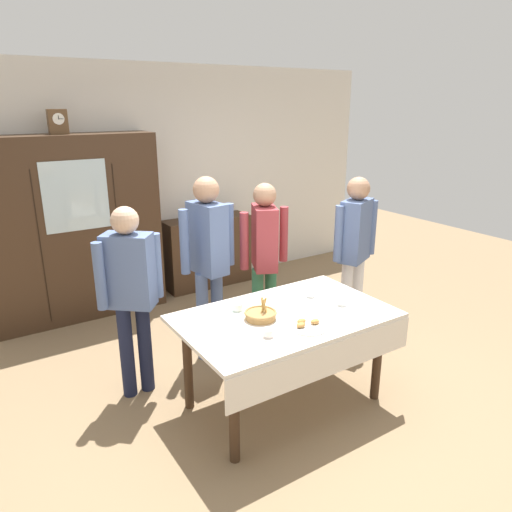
% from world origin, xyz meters
% --- Properties ---
extents(ground_plane, '(12.00, 12.00, 0.00)m').
position_xyz_m(ground_plane, '(0.00, 0.00, 0.00)').
color(ground_plane, '#846B4C').
rests_on(ground_plane, ground).
extents(back_wall, '(6.40, 0.10, 2.70)m').
position_xyz_m(back_wall, '(0.00, 2.65, 1.35)').
color(back_wall, silver).
rests_on(back_wall, ground).
extents(dining_table, '(1.58, 0.98, 0.76)m').
position_xyz_m(dining_table, '(0.00, -0.23, 0.65)').
color(dining_table, '#3D2819').
rests_on(dining_table, ground).
extents(wall_cabinet, '(1.77, 0.46, 1.96)m').
position_xyz_m(wall_cabinet, '(-0.90, 2.35, 0.98)').
color(wall_cabinet, '#3D2819').
rests_on(wall_cabinet, ground).
extents(mantel_clock, '(0.18, 0.11, 0.24)m').
position_xyz_m(mantel_clock, '(-0.94, 2.35, 2.08)').
color(mantel_clock, brown).
rests_on(mantel_clock, wall_cabinet).
extents(bookshelf_low, '(1.11, 0.35, 0.89)m').
position_xyz_m(bookshelf_low, '(0.69, 2.41, 0.45)').
color(bookshelf_low, '#3D2819').
rests_on(bookshelf_low, ground).
extents(book_stack, '(0.17, 0.20, 0.12)m').
position_xyz_m(book_stack, '(0.69, 2.41, 0.95)').
color(book_stack, '#B29333').
rests_on(book_stack, bookshelf_low).
extents(tea_cup_near_right, '(0.13, 0.13, 0.06)m').
position_xyz_m(tea_cup_near_right, '(0.37, -0.05, 0.79)').
color(tea_cup_near_right, white).
rests_on(tea_cup_near_right, dining_table).
extents(tea_cup_back_edge, '(0.13, 0.13, 0.06)m').
position_xyz_m(tea_cup_back_edge, '(-0.27, 0.04, 0.79)').
color(tea_cup_back_edge, silver).
rests_on(tea_cup_back_edge, dining_table).
extents(tea_cup_far_right, '(0.13, 0.13, 0.06)m').
position_xyz_m(tea_cup_far_right, '(-0.31, -0.43, 0.79)').
color(tea_cup_far_right, white).
rests_on(tea_cup_far_right, dining_table).
extents(tea_cup_mid_left, '(0.13, 0.13, 0.06)m').
position_xyz_m(tea_cup_mid_left, '(0.46, -0.31, 0.79)').
color(tea_cup_mid_left, white).
rests_on(tea_cup_mid_left, dining_table).
extents(bread_basket, '(0.24, 0.24, 0.16)m').
position_xyz_m(bread_basket, '(-0.20, -0.16, 0.79)').
color(bread_basket, '#9E7542').
rests_on(bread_basket, dining_table).
extents(pastry_plate, '(0.28, 0.28, 0.05)m').
position_xyz_m(pastry_plate, '(0.01, -0.45, 0.77)').
color(pastry_plate, white).
rests_on(pastry_plate, dining_table).
extents(spoon_far_left, '(0.12, 0.02, 0.01)m').
position_xyz_m(spoon_far_left, '(0.66, -0.30, 0.76)').
color(spoon_far_left, silver).
rests_on(spoon_far_left, dining_table).
extents(spoon_back_edge, '(0.12, 0.02, 0.01)m').
position_xyz_m(spoon_back_edge, '(0.26, -0.32, 0.76)').
color(spoon_back_edge, silver).
rests_on(spoon_back_edge, dining_table).
extents(person_behind_table_right, '(0.52, 0.33, 1.61)m').
position_xyz_m(person_behind_table_right, '(1.26, 0.38, 0.98)').
color(person_behind_table_right, silver).
rests_on(person_behind_table_right, ground).
extents(person_behind_table_left, '(0.52, 0.38, 1.55)m').
position_xyz_m(person_behind_table_left, '(-0.91, 0.56, 0.94)').
color(person_behind_table_left, '#191E38').
rests_on(person_behind_table_left, ground).
extents(person_beside_shelf, '(0.52, 0.38, 1.68)m').
position_xyz_m(person_beside_shelf, '(-0.14, 0.77, 1.03)').
color(person_beside_shelf, slate).
rests_on(person_beside_shelf, ground).
extents(person_near_right_end, '(0.52, 0.41, 1.58)m').
position_xyz_m(person_near_right_end, '(0.42, 0.71, 0.96)').
color(person_near_right_end, '#33704C').
rests_on(person_near_right_end, ground).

